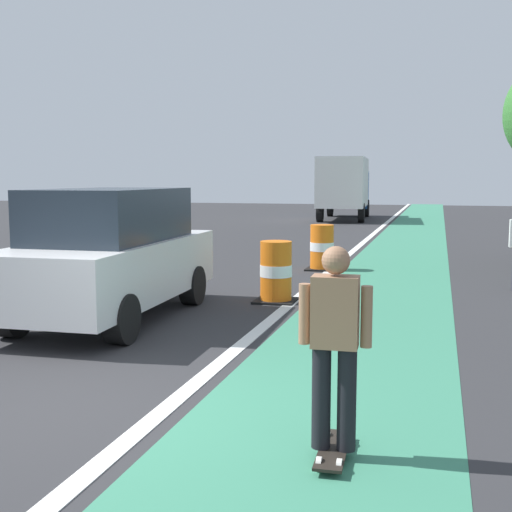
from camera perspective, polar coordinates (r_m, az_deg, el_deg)
ground_plane at (r=6.79m, az=-15.65°, el=-12.47°), size 100.00×100.00×0.00m
bike_lane_strip at (r=17.63m, az=12.23°, el=-0.57°), size 2.50×80.00×0.01m
lane_divider_stripe at (r=17.77m, az=7.40°, el=-0.41°), size 0.20×80.00×0.01m
skateboarder_on_lane at (r=5.21m, az=6.81°, el=-7.68°), size 0.57×0.81×1.69m
parked_suv_nearest at (r=10.51m, az=-12.36°, el=0.21°), size 2.02×4.65×2.04m
traffic_barrel_front at (r=11.76m, az=1.73°, el=-1.42°), size 0.73×0.73×1.09m
traffic_barrel_mid at (r=15.95m, az=5.71°, el=0.70°), size 0.73×0.73×1.09m
delivery_truck_down_block at (r=35.46m, az=7.66°, el=6.12°), size 2.73×7.72×3.23m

